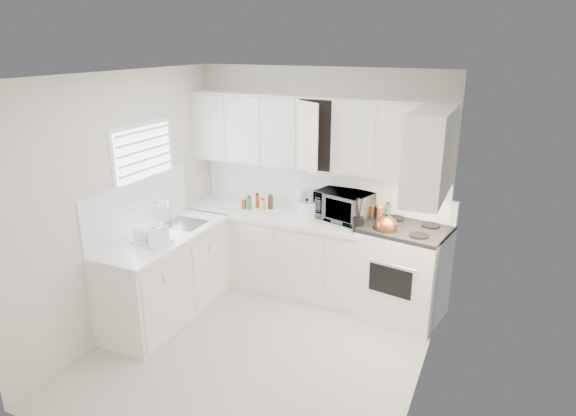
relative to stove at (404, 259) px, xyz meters
The scene contains 35 objects.
floor 1.80m from the stove, 131.34° to the right, with size 3.20×3.20×0.00m, color beige.
ceiling 2.57m from the stove, 131.34° to the right, with size 3.20×3.20×0.00m, color white.
wall_back 1.33m from the stove, 162.79° to the left, with size 3.00×3.00×0.00m, color silver.
wall_front 3.13m from the stove, 111.16° to the right, with size 3.00×3.00×0.00m, color silver.
wall_left 2.97m from the stove, 154.25° to the right, with size 3.20×3.20×0.00m, color silver.
wall_right 1.47m from the stove, 72.61° to the right, with size 3.20×3.20×0.00m, color silver.
window_blinds 2.88m from the stove, 160.67° to the right, with size 0.06×0.96×1.06m, color white, non-canonical shape.
lower_cabinets_back 1.51m from the stove, behind, with size 2.22×0.60×0.90m, color silver, non-canonical shape.
lower_cabinets_left 2.55m from the stove, 155.37° to the right, with size 0.60×1.60×0.90m, color silver, non-canonical shape.
countertop_back 1.52m from the stove, behind, with size 2.24×0.64×0.05m, color white.
countertop_left 2.54m from the stove, 155.28° to the right, with size 0.64×1.62×0.05m, color white.
backsplash_back 1.29m from the stove, 163.26° to the left, with size 2.98×0.02×0.55m, color white.
backsplash_left 2.86m from the stove, 157.84° to the right, with size 0.02×1.60×0.55m, color white.
upper_cabinets_back 1.40m from the stove, behind, with size 3.00×0.33×0.80m, color silver, non-canonical shape.
upper_cabinets_right 0.98m from the stove, 62.39° to the right, with size 0.33×0.90×0.80m, color silver, non-canonical shape.
sink 2.44m from the stove, 162.88° to the right, with size 0.42×0.38×0.30m, color gray, non-canonical shape.
stove is the anchor object (origin of this frame).
tea_kettle 0.48m from the stove, 138.37° to the right, with size 0.29×0.24×0.26m, color #A04E2B, non-canonical shape.
frying_pan 0.39m from the stove, 41.63° to the left, with size 0.25×0.43×0.04m, color black, non-canonical shape.
microwave 0.90m from the stove, 169.08° to the left, with size 0.59×0.33×0.40m, color gray.
rice_cooker 1.22m from the stove, behind, with size 0.22×0.22×0.22m, color white, non-canonical shape.
paper_towel 1.37m from the stove, behind, with size 0.12×0.12×0.27m, color white.
utensil_crock 0.70m from the stove, 162.33° to the right, with size 0.13×0.13×0.38m, color black, non-canonical shape.
dish_rack 2.65m from the stove, 150.60° to the right, with size 0.37×0.28×0.20m, color white, non-canonical shape.
spice_left_0 2.00m from the stove, behind, with size 0.06×0.06×0.13m, color brown.
spice_left_1 1.92m from the stove, behind, with size 0.06×0.06×0.13m, color #297B42.
spice_left_2 1.85m from the stove, behind, with size 0.06×0.06×0.13m, color red.
spice_left_3 1.77m from the stove, behind, with size 0.06×0.06×0.13m, color yellow.
spice_left_4 1.70m from the stove, behind, with size 0.06×0.06×0.13m, color #512F17.
sauce_right_0 0.69m from the stove, 158.94° to the left, with size 0.06×0.06×0.19m, color red.
sauce_right_1 0.63m from the stove, 163.16° to the left, with size 0.06×0.06×0.19m, color yellow.
sauce_right_2 0.61m from the stove, 154.04° to the left, with size 0.06×0.06×0.19m, color #512F17.
sauce_right_3 0.55m from the stove, 158.45° to the left, with size 0.06×0.06×0.19m, color black.
sauce_right_4 0.54m from the stove, 146.50° to the left, with size 0.06×0.06×0.19m, color brown.
sauce_right_5 0.49m from the stove, 150.41° to the left, with size 0.06×0.06×0.19m, color #297B42.
Camera 1 is at (1.97, -3.68, 2.87)m, focal length 31.11 mm.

